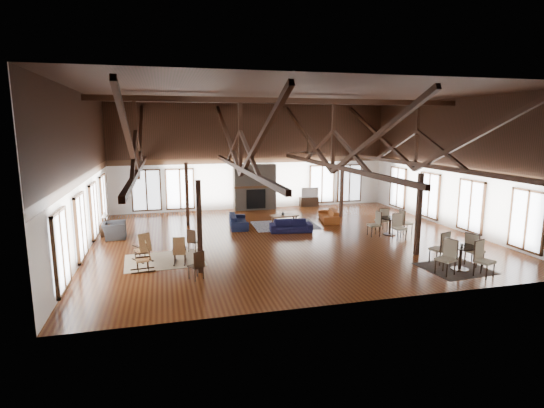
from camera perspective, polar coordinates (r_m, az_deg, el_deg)
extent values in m
plane|color=#5F3014|center=(18.31, 2.08, -4.57)|extent=(16.00, 16.00, 0.00)
cube|color=black|center=(17.74, 2.22, 14.51)|extent=(16.00, 14.00, 0.02)
cube|color=white|center=(24.54, -2.53, 6.33)|extent=(16.00, 0.02, 6.00)
cube|color=white|center=(11.29, 12.29, 1.41)|extent=(16.00, 0.02, 6.00)
cube|color=white|center=(17.30, -24.23, 3.77)|extent=(0.02, 14.00, 6.00)
cube|color=white|center=(21.46, 23.17, 4.94)|extent=(0.02, 14.00, 6.00)
cube|color=black|center=(17.72, 2.21, 13.70)|extent=(15.60, 0.18, 0.22)
cube|color=black|center=(17.07, -17.60, 4.28)|extent=(0.16, 13.70, 0.18)
cube|color=black|center=(16.99, -17.85, 8.81)|extent=(0.14, 0.14, 2.70)
cube|color=black|center=(20.49, -17.28, 8.67)|extent=(0.15, 7.07, 3.12)
cube|color=black|center=(13.50, -18.66, 7.97)|extent=(0.15, 7.07, 3.12)
cube|color=black|center=(17.31, -4.23, 4.81)|extent=(0.16, 13.70, 0.18)
cube|color=black|center=(17.23, -4.29, 9.29)|extent=(0.14, 0.14, 2.70)
cube|color=black|center=(20.69, -6.02, 9.08)|extent=(0.15, 7.07, 3.12)
cube|color=black|center=(13.81, -1.70, 8.54)|extent=(0.15, 7.07, 3.12)
cube|color=black|center=(18.44, 8.14, 5.07)|extent=(0.16, 13.70, 0.18)
cube|color=black|center=(18.37, 8.25, 9.27)|extent=(0.14, 0.14, 2.70)
cube|color=black|center=(21.64, 4.65, 9.16)|extent=(0.15, 7.07, 3.12)
cube|color=black|center=(15.20, 13.35, 8.43)|extent=(0.15, 7.07, 3.12)
cube|color=black|center=(20.30, 18.68, 5.11)|extent=(0.16, 13.70, 0.18)
cube|color=black|center=(20.24, 18.90, 8.92)|extent=(0.14, 0.14, 2.70)
cube|color=black|center=(23.25, 14.13, 8.96)|extent=(0.15, 7.07, 3.12)
cube|color=black|center=(17.41, 25.21, 7.94)|extent=(0.15, 7.07, 3.12)
cube|color=black|center=(13.87, -9.73, -3.08)|extent=(0.16, 0.16, 3.05)
cube|color=black|center=(16.52, 19.11, -1.35)|extent=(0.16, 0.16, 3.05)
cube|color=black|center=(20.73, -11.35, 1.30)|extent=(0.16, 0.16, 3.05)
cube|color=black|center=(22.59, 9.35, 2.10)|extent=(0.16, 0.16, 3.05)
cube|color=brown|center=(24.41, -2.34, 2.30)|extent=(2.40, 0.62, 2.60)
cube|color=black|center=(24.20, -2.17, 0.67)|extent=(1.10, 0.06, 1.10)
cube|color=#361F10|center=(24.13, -2.20, 2.33)|extent=(2.50, 0.20, 0.12)
cylinder|color=black|center=(16.91, 4.79, 8.07)|extent=(0.04, 0.04, 0.70)
cylinder|color=black|center=(16.92, 4.77, 6.89)|extent=(0.20, 0.20, 0.10)
cube|color=black|center=(17.08, 6.21, 6.89)|extent=(0.70, 0.12, 0.02)
cube|color=black|center=(17.35, 4.28, 6.98)|extent=(0.12, 0.70, 0.02)
cube|color=black|center=(16.78, 3.31, 6.88)|extent=(0.70, 0.12, 0.02)
cube|color=black|center=(16.50, 5.28, 6.79)|extent=(0.12, 0.70, 0.02)
imported|color=#131233|center=(19.28, 2.55, -2.96)|extent=(1.97, 0.98, 0.55)
imported|color=black|center=(20.26, -4.52, -2.26)|extent=(2.12, 0.99, 0.60)
imported|color=brown|center=(21.67, 7.62, -1.53)|extent=(2.08, 1.16, 0.57)
cube|color=brown|center=(20.60, 1.66, -1.57)|extent=(1.37, 0.84, 0.06)
cube|color=brown|center=(20.31, 0.36, -2.44)|extent=(0.06, 0.06, 0.43)
cube|color=brown|center=(20.71, 0.06, -2.19)|extent=(0.06, 0.06, 0.43)
cube|color=brown|center=(20.60, 3.26, -2.27)|extent=(0.06, 0.06, 0.43)
cube|color=brown|center=(21.00, 2.91, -2.03)|extent=(0.06, 0.06, 0.43)
imported|color=#B2B2B2|center=(20.54, 1.47, -1.26)|extent=(0.21, 0.21, 0.18)
imported|color=#29292B|center=(19.38, -20.44, -3.34)|extent=(1.10, 0.97, 0.69)
cube|color=black|center=(19.91, -21.44, -3.23)|extent=(0.43, 0.43, 0.57)
cylinder|color=black|center=(19.81, -21.52, -1.96)|extent=(0.08, 0.08, 0.34)
cone|color=beige|center=(19.77, -21.57, -1.32)|extent=(0.30, 0.30, 0.25)
cube|color=#9B653A|center=(15.85, -17.05, -5.92)|extent=(0.61, 0.61, 0.05)
cube|color=#9B653A|center=(15.59, -16.74, -4.98)|extent=(0.48, 0.38, 0.65)
cube|color=black|center=(15.87, -17.58, -7.33)|extent=(0.46, 0.71, 0.05)
cube|color=black|center=(16.04, -16.39, -7.08)|extent=(0.46, 0.71, 0.05)
cube|color=#9B653A|center=(15.26, -12.30, -6.41)|extent=(0.47, 0.46, 0.04)
cube|color=#9B653A|center=(15.00, -12.40, -5.56)|extent=(0.44, 0.22, 0.61)
cube|color=black|center=(15.38, -12.91, -7.66)|extent=(0.14, 0.75, 0.04)
cube|color=black|center=(15.35, -11.58, -7.65)|extent=(0.14, 0.75, 0.04)
cube|color=#9B653A|center=(14.73, -17.03, -7.22)|extent=(0.47, 0.48, 0.05)
cube|color=#9B653A|center=(14.65, -16.31, -6.05)|extent=(0.22, 0.45, 0.63)
cube|color=black|center=(14.66, -16.90, -8.76)|extent=(0.77, 0.14, 0.05)
cube|color=black|center=(15.01, -17.01, -8.32)|extent=(0.77, 0.14, 0.05)
cube|color=black|center=(16.47, -10.44, -4.96)|extent=(0.54, 0.54, 0.05)
cube|color=black|center=(16.27, -10.81, -4.26)|extent=(0.33, 0.27, 0.50)
cylinder|color=black|center=(16.52, -10.42, -5.65)|extent=(0.03, 0.03, 0.41)
cube|color=black|center=(13.58, -10.19, -8.23)|extent=(0.54, 0.54, 0.05)
cube|color=black|center=(13.36, -9.77, -7.38)|extent=(0.35, 0.24, 0.52)
cylinder|color=black|center=(13.65, -10.17, -9.07)|extent=(0.03, 0.03, 0.42)
cylinder|color=black|center=(15.43, 24.11, -5.24)|extent=(0.94, 0.94, 0.04)
cylinder|color=black|center=(15.54, 24.00, -6.63)|extent=(0.10, 0.10, 0.78)
cylinder|color=black|center=(15.65, 23.90, -8.01)|extent=(0.57, 0.57, 0.04)
cylinder|color=black|center=(19.35, 15.63, -1.83)|extent=(0.89, 0.89, 0.04)
cylinder|color=black|center=(19.42, 15.58, -2.90)|extent=(0.10, 0.10, 0.74)
cylinder|color=black|center=(19.51, 15.53, -3.95)|extent=(0.54, 0.54, 0.04)
imported|color=#B2B2B2|center=(15.36, 24.18, -5.07)|extent=(0.12, 0.12, 0.09)
imported|color=#B2B2B2|center=(19.30, 15.54, -1.66)|extent=(0.11, 0.11, 0.09)
cube|color=black|center=(25.53, 4.99, 0.30)|extent=(1.11, 0.42, 0.56)
imported|color=#B2B2B2|center=(25.45, 5.05, 1.58)|extent=(1.04, 0.17, 0.60)
cube|color=#C8B18A|center=(15.77, -14.24, -7.33)|extent=(2.85, 2.30, 0.01)
cube|color=#171D40|center=(20.60, 1.74, -2.86)|extent=(3.12, 2.38, 0.01)
cube|color=black|center=(15.70, 23.36, -7.96)|extent=(2.20, 2.03, 0.01)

